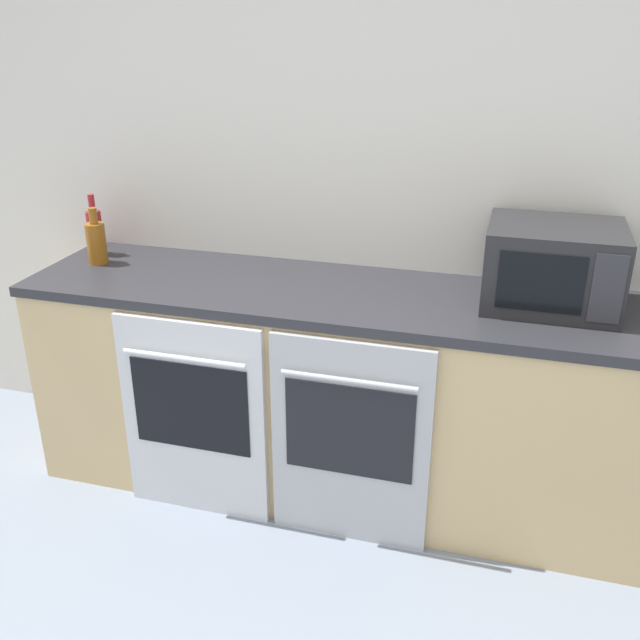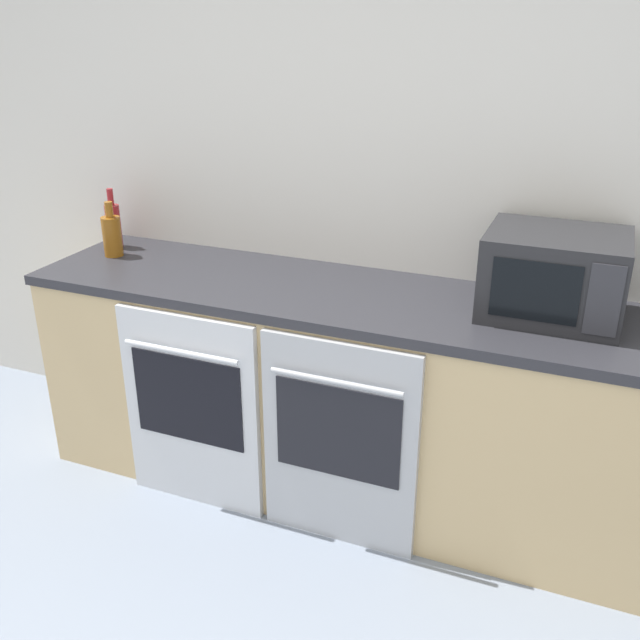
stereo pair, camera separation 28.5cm
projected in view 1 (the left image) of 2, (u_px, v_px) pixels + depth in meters
The scene contains 7 objects.
wall_back at pixel (368, 172), 2.91m from camera, with size 10.00×0.06×2.60m.
counter_back at pixel (345, 393), 2.95m from camera, with size 2.59×0.65×0.90m.
oven_left at pixel (193, 418), 2.80m from camera, with size 0.60×0.06×0.85m.
oven_right at pixel (350, 443), 2.64m from camera, with size 0.60×0.06×0.85m.
microwave at pixel (553, 266), 2.58m from camera, with size 0.48×0.39×0.30m.
bottle_red at pixel (95, 231), 3.15m from camera, with size 0.07×0.07×0.27m.
bottle_amber at pixel (96, 242), 3.04m from camera, with size 0.08×0.08×0.24m.
Camera 1 is at (0.61, -0.67, 1.91)m, focal length 40.00 mm.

